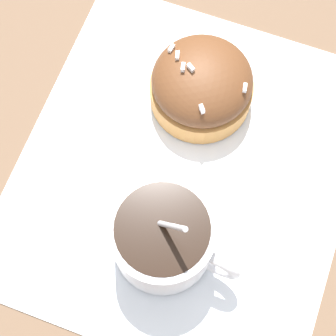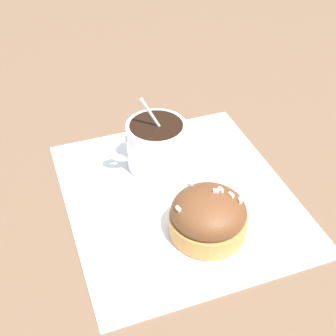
{
  "view_description": "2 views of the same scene",
  "coord_description": "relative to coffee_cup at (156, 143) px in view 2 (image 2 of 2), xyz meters",
  "views": [
    {
      "loc": [
        0.15,
        0.04,
        0.46
      ],
      "look_at": [
        0.01,
        -0.01,
        0.03
      ],
      "focal_mm": 60.0,
      "sensor_mm": 36.0,
      "label": 1
    },
    {
      "loc": [
        -0.41,
        0.16,
        0.41
      ],
      "look_at": [
        0.02,
        0.01,
        0.03
      ],
      "focal_mm": 50.0,
      "sensor_mm": 36.0,
      "label": 2
    }
  ],
  "objects": [
    {
      "name": "frosted_pastry",
      "position": [
        -0.14,
        -0.02,
        -0.01
      ],
      "size": [
        0.09,
        0.09,
        0.06
      ],
      "color": "#C18442",
      "rests_on": "paper_napkin"
    },
    {
      "name": "paper_napkin",
      "position": [
        -0.07,
        -0.01,
        -0.04
      ],
      "size": [
        0.31,
        0.28,
        0.0
      ],
      "color": "white",
      "rests_on": "ground_plane"
    },
    {
      "name": "coffee_cup",
      "position": [
        0.0,
        0.0,
        0.0
      ],
      "size": [
        0.08,
        0.11,
        0.11
      ],
      "color": "white",
      "rests_on": "paper_napkin"
    },
    {
      "name": "ground_plane",
      "position": [
        -0.07,
        -0.01,
        -0.04
      ],
      "size": [
        3.0,
        3.0,
        0.0
      ],
      "primitive_type": "plane",
      "color": "brown"
    }
  ]
}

